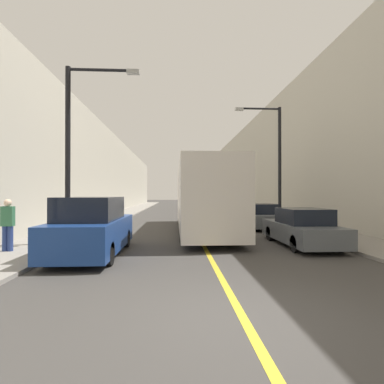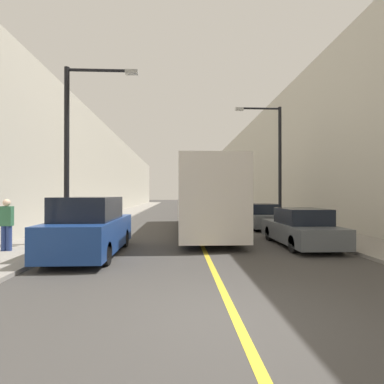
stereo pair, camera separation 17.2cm
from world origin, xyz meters
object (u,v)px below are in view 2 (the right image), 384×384
object	(u,v)px
car_right_near	(301,229)
street_lamp_right	(276,157)
bus	(202,197)
pedestrian	(7,224)
parked_suv_left	(90,228)
car_right_mid	(261,217)
street_lamp_left	(74,141)

from	to	relation	value
car_right_near	street_lamp_right	size ratio (longest dim) A/B	0.62
bus	pedestrian	world-z (taller)	bus
bus	parked_suv_left	world-z (taller)	bus
pedestrian	car_right_near	bearing A→B (deg)	5.84
car_right_near	car_right_mid	xyz separation A→B (m)	(0.14, 6.23, -0.01)
parked_suv_left	car_right_mid	xyz separation A→B (m)	(7.88, 7.69, -0.23)
pedestrian	street_lamp_right	bearing A→B (deg)	32.89
car_right_near	pedestrian	bearing A→B (deg)	-174.16
street_lamp_right	street_lamp_left	bearing A→B (deg)	-148.32
parked_suv_left	pedestrian	size ratio (longest dim) A/B	2.74
street_lamp_left	pedestrian	bearing A→B (deg)	-140.78
car_right_near	street_lamp_left	distance (m)	9.55
bus	street_lamp_left	distance (m)	7.34
car_right_mid	street_lamp_right	world-z (taller)	street_lamp_right
street_lamp_right	pedestrian	world-z (taller)	street_lamp_right
bus	pedestrian	size ratio (longest dim) A/B	7.03
car_right_mid	street_lamp_left	world-z (taller)	street_lamp_left
car_right_mid	street_lamp_right	bearing A→B (deg)	17.99
bus	car_right_near	size ratio (longest dim) A/B	2.73
street_lamp_left	pedestrian	distance (m)	3.85
car_right_near	bus	bearing A→B (deg)	126.19
bus	street_lamp_right	distance (m)	5.58
car_right_near	parked_suv_left	bearing A→B (deg)	-169.28
car_right_near	street_lamp_left	bearing A→B (deg)	177.76
car_right_near	pedestrian	world-z (taller)	pedestrian
parked_suv_left	street_lamp_right	distance (m)	12.47
bus	pedestrian	distance (m)	9.30
bus	pedestrian	xyz separation A→B (m)	(-7.15, -5.89, -0.85)
street_lamp_right	car_right_near	bearing A→B (deg)	-100.15
parked_suv_left	pedestrian	bearing A→B (deg)	172.72
car_right_mid	bus	bearing A→B (deg)	-158.70
parked_suv_left	pedestrian	world-z (taller)	parked_suv_left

